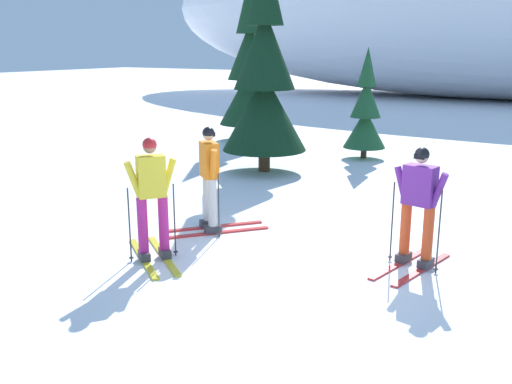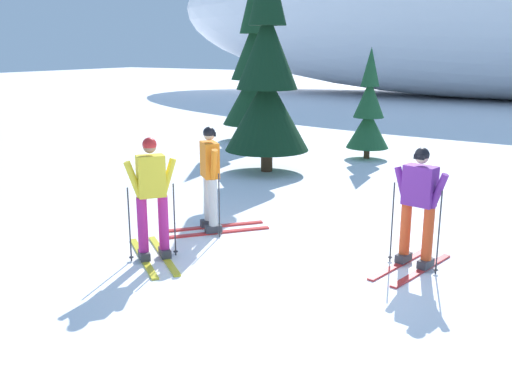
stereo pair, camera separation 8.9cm
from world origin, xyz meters
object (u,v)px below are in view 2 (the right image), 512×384
Objects in this scene: skier_purple_jacket at (418,205)px; pine_tree_left at (267,80)px; skier_yellow_jacket at (152,197)px; pine_tree_center_left at (369,113)px; skier_orange_jacket at (210,177)px; pine_tree_far_left at (253,73)px.

pine_tree_left reaches higher than skier_purple_jacket.
pine_tree_center_left reaches higher than skier_yellow_jacket.
pine_tree_center_left is (1.57, 2.96, -1.00)m from pine_tree_left.
skier_yellow_jacket is at bearing -152.92° from skier_purple_jacket.
skier_orange_jacket is at bearing -70.63° from pine_tree_left.
skier_orange_jacket is 0.58× the size of pine_tree_center_left.
pine_tree_left is 1.77× the size of pine_tree_center_left.
pine_tree_center_left is at bearing 90.71° from skier_orange_jacket.
skier_yellow_jacket is at bearing -65.81° from pine_tree_far_left.
skier_yellow_jacket is 0.34× the size of pine_tree_left.
skier_purple_jacket is at bearing -41.54° from pine_tree_left.
pine_tree_far_left is at bearing 114.19° from skier_yellow_jacket.
skier_orange_jacket is at bearing -62.54° from pine_tree_far_left.
pine_tree_left is at bearing 109.37° from skier_orange_jacket.
skier_yellow_jacket is 0.60× the size of pine_tree_center_left.
pine_tree_center_left is at bearing 62.04° from pine_tree_left.
skier_orange_jacket is 7.71m from pine_tree_center_left.
skier_yellow_jacket is 6.67m from pine_tree_left.
skier_orange_jacket is at bearing -177.01° from skier_purple_jacket.
pine_tree_center_left is (4.54, -1.22, -0.95)m from pine_tree_far_left.
pine_tree_left is at bearing -117.96° from pine_tree_center_left.
skier_orange_jacket reaches higher than skier_purple_jacket.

